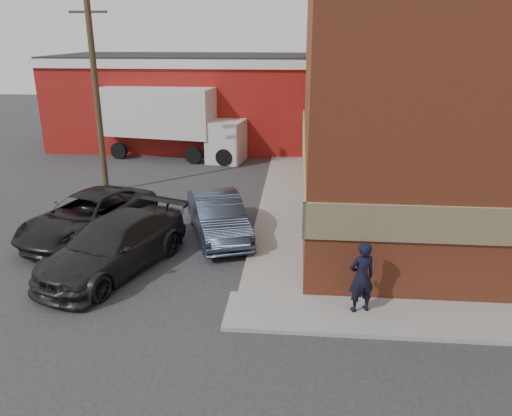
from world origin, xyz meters
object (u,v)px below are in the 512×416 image
(brick_building, at_px, (481,91))
(utility_pole, at_px, (96,86))
(box_truck, at_px, (174,118))
(suv_b, at_px, (114,245))
(man, at_px, (362,277))
(suv_a, at_px, (89,216))
(sedan, at_px, (218,216))
(warehouse, at_px, (188,99))

(brick_building, relative_size, utility_pole, 2.03)
(utility_pole, distance_m, box_truck, 7.35)
(brick_building, distance_m, suv_b, 15.39)
(man, bearing_deg, suv_a, -45.85)
(utility_pole, relative_size, man, 4.72)
(utility_pole, bearing_deg, box_truck, 76.39)
(sedan, relative_size, suv_b, 0.84)
(warehouse, xyz_separation_m, sedan, (4.49, -15.84, -2.05))
(suv_a, relative_size, box_truck, 0.66)
(brick_building, xyz_separation_m, sedan, (-10.01, -4.83, -3.92))
(man, relative_size, sedan, 0.41)
(brick_building, relative_size, warehouse, 1.12)
(suv_b, bearing_deg, box_truck, 117.06)
(brick_building, bearing_deg, suv_a, -160.31)
(sedan, bearing_deg, man, -67.41)
(brick_building, height_order, suv_a, brick_building)
(man, height_order, suv_a, man)
(utility_pole, bearing_deg, warehouse, 82.23)
(utility_pole, bearing_deg, brick_building, -0.02)
(sedan, height_order, suv_a, suv_a)
(sedan, bearing_deg, box_truck, 90.64)
(man, xyz_separation_m, suv_a, (-9.03, 4.47, -0.30))
(man, xyz_separation_m, sedan, (-4.46, 4.86, -0.31))
(warehouse, bearing_deg, box_truck, -88.23)
(sedan, height_order, box_truck, box_truck)
(warehouse, xyz_separation_m, utility_pole, (-1.50, -11.00, 1.93))
(brick_building, relative_size, suv_b, 3.32)
(brick_building, bearing_deg, man, -119.80)
(brick_building, relative_size, sedan, 3.94)
(suv_a, bearing_deg, brick_building, 36.58)
(utility_pole, distance_m, sedan, 8.67)
(warehouse, distance_m, man, 22.61)
(brick_building, bearing_deg, box_truck, 154.85)
(box_truck, bearing_deg, utility_pole, -94.22)
(utility_pole, xyz_separation_m, sedan, (5.99, -4.84, -3.98))
(warehouse, xyz_separation_m, suv_b, (1.76, -18.71, -2.01))
(man, height_order, box_truck, box_truck)
(man, bearing_deg, brick_building, -139.29)
(warehouse, relative_size, man, 8.55)
(brick_building, height_order, man, brick_building)
(suv_a, bearing_deg, box_truck, 105.87)
(sedan, xyz_separation_m, suv_b, (-2.73, -2.88, 0.04))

